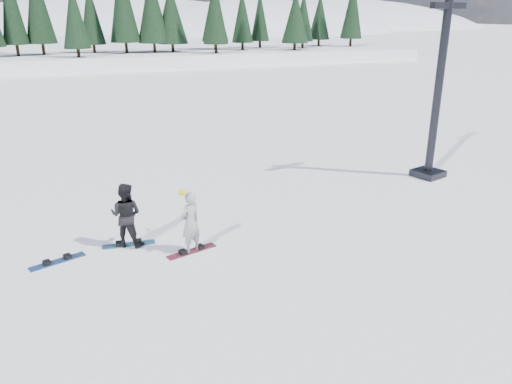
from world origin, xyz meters
TOP-DOWN VIEW (x-y plane):
  - ground at (0.00, 0.00)m, footprint 420.00×420.00m
  - alpine_backdrop at (-11.72, 189.16)m, footprint 412.50×227.00m
  - lift_tower at (11.91, 4.76)m, footprint 1.96×1.33m
  - snowboarder_woman at (1.10, 1.54)m, footprint 0.78×0.70m
  - snowboarder_man at (-0.51, 2.63)m, footprint 1.16×1.09m
  - snowboard_woman at (1.10, 1.54)m, footprint 1.52×0.68m
  - snowboard_man at (-0.51, 2.63)m, footprint 1.52×0.42m
  - snowboard_loose_c at (-2.47, 2.25)m, footprint 1.51×0.77m

SIDE VIEW (x-z plane):
  - alpine_backdrop at x=-11.72m, z-range -40.57..12.63m
  - ground at x=0.00m, z-range 0.00..0.00m
  - snowboard_woman at x=1.10m, z-range 0.00..0.03m
  - snowboard_man at x=-0.51m, z-range 0.00..0.03m
  - snowboard_loose_c at x=-2.47m, z-range 0.00..0.03m
  - snowboarder_woman at x=1.10m, z-range -0.06..1.89m
  - snowboarder_man at x=-0.51m, z-range 0.00..1.90m
  - lift_tower at x=11.91m, z-range -0.67..6.50m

